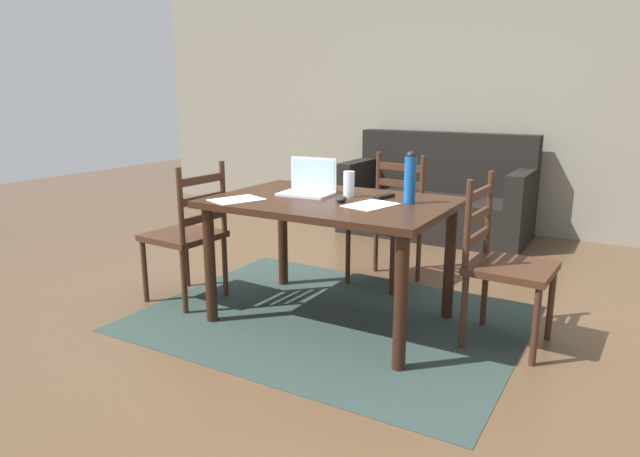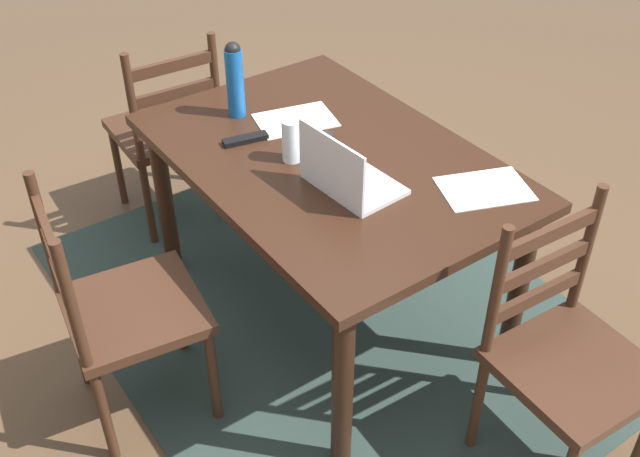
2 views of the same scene
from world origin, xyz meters
name	(u,v)px [view 1 (image 1 of 2)]	position (x,y,z in m)	size (l,w,h in m)	color
ground_plane	(331,319)	(0.00, 0.00, 0.00)	(14.00, 14.00, 0.00)	brown
area_rug	(331,318)	(0.00, 0.00, 0.00)	(2.29, 1.76, 0.01)	#283833
wall_back	(472,96)	(0.00, 2.93, 1.35)	(8.00, 0.12, 2.70)	gray
dining_table	(331,216)	(0.00, 0.00, 0.67)	(1.41, 0.96, 0.77)	black
chair_left_near	(188,235)	(-0.99, -0.19, 0.46)	(0.46, 0.46, 0.95)	#3D2316
chair_far_head	(387,221)	(0.01, 0.85, 0.46)	(0.50, 0.50, 0.95)	#3D2316
chair_right_far	(504,265)	(0.99, 0.19, 0.46)	(0.46, 0.46, 0.95)	#3D2316
couch	(437,199)	(-0.15, 2.46, 0.36)	(1.80, 0.80, 1.00)	black
laptop	(309,185)	(-0.21, 0.09, 0.83)	(0.33, 0.24, 0.23)	silver
water_bottle	(410,177)	(0.45, 0.12, 0.92)	(0.07, 0.07, 0.30)	#145199
drinking_glass	(349,184)	(0.05, 0.13, 0.85)	(0.07, 0.07, 0.16)	silver
computer_mouse	(341,199)	(0.09, -0.03, 0.79)	(0.06, 0.10, 0.03)	black
tv_remote	(384,197)	(0.26, 0.20, 0.78)	(0.04, 0.17, 0.02)	black
paper_stack_left	(371,205)	(0.28, -0.04, 0.77)	(0.21, 0.30, 0.00)	white
paper_stack_right	(237,200)	(-0.48, -0.30, 0.77)	(0.21, 0.30, 0.00)	white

